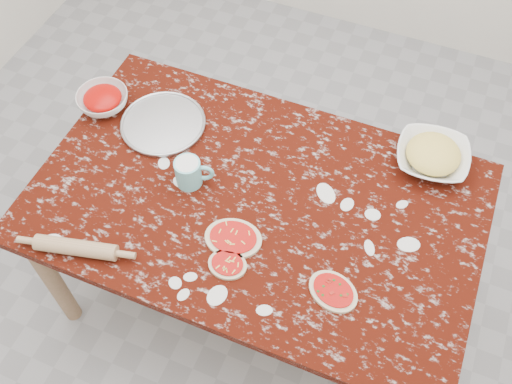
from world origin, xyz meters
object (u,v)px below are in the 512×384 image
object	(u,v)px
worktable	(256,212)
cheese_bowl	(432,157)
flour_mug	(189,172)
rolling_pin	(76,247)
pizza_tray	(163,124)
sauce_bowl	(103,100)

from	to	relation	value
worktable	cheese_bowl	xyz separation A→B (m)	(0.54, 0.41, 0.12)
flour_mug	rolling_pin	bearing A→B (deg)	-118.87
pizza_tray	cheese_bowl	world-z (taller)	cheese_bowl
worktable	sauce_bowl	world-z (taller)	sauce_bowl
worktable	rolling_pin	bearing A→B (deg)	-138.36
rolling_pin	sauce_bowl	bearing A→B (deg)	113.15
cheese_bowl	flour_mug	size ratio (longest dim) A/B	1.94
worktable	pizza_tray	world-z (taller)	pizza_tray
pizza_tray	flour_mug	distance (m)	0.31
cheese_bowl	rolling_pin	size ratio (longest dim) A/B	0.96
worktable	pizza_tray	xyz separation A→B (m)	(-0.47, 0.19, 0.09)
sauce_bowl	flour_mug	bearing A→B (deg)	-23.10
worktable	sauce_bowl	size ratio (longest dim) A/B	7.82
pizza_tray	rolling_pin	size ratio (longest dim) A/B	1.16
rolling_pin	pizza_tray	bearing A→B (deg)	89.63
sauce_bowl	pizza_tray	bearing A→B (deg)	-0.45
cheese_bowl	sauce_bowl	bearing A→B (deg)	-170.53
pizza_tray	sauce_bowl	size ratio (longest dim) A/B	1.60
pizza_tray	sauce_bowl	bearing A→B (deg)	179.55
worktable	flour_mug	distance (m)	0.29
worktable	cheese_bowl	distance (m)	0.69
sauce_bowl	flour_mug	distance (m)	0.53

